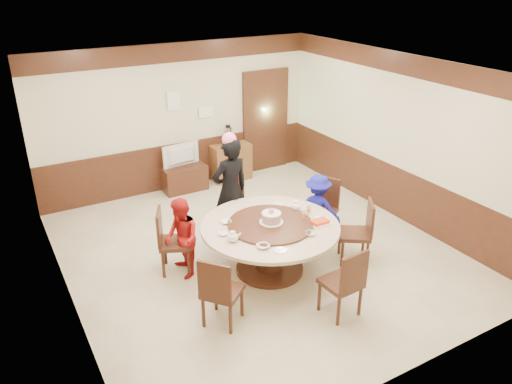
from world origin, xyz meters
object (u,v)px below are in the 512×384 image
shrimp_platter (320,222)px  person_red (182,239)px  television (183,156)px  tv_stand (184,178)px  person_standing (230,190)px  birthday_cake (271,217)px  person_blue (317,209)px  banquet_table (270,238)px  thermos (228,136)px  side_cabinet (231,162)px

shrimp_platter → person_red: bearing=153.8°
person_red → television: 3.00m
tv_stand → person_standing: bearing=-92.1°
person_standing → birthday_cake: bearing=88.2°
person_blue → birthday_cake: person_blue is taller
person_red → person_blue: bearing=91.3°
birthday_cake → television: bearing=89.9°
person_standing → birthday_cake: person_standing is taller
person_standing → shrimp_platter: person_standing is taller
person_red → television: bearing=162.5°
birthday_cake → television: (0.01, 3.28, -0.14)m
person_standing → person_blue: size_ratio=1.50×
banquet_table → thermos: size_ratio=5.14×
person_standing → person_red: bearing=23.1°
person_red → television: size_ratio=1.53×
person_blue → television: size_ratio=1.48×
banquet_table → television: (0.03, 3.29, 0.19)m
banquet_table → person_red: bearing=154.7°
person_red → tv_stand: (1.16, 2.76, -0.34)m
person_red → person_blue: size_ratio=1.03×
person_blue → television: bearing=-19.2°
tv_stand → television: size_ratio=1.11×
person_standing → tv_stand: size_ratio=2.01×
tv_stand → birthday_cake: bearing=-90.1°
banquet_table → birthday_cake: bearing=28.9°
side_cabinet → thermos: (-0.05, 0.00, 0.56)m
birthday_cake → shrimp_platter: (0.59, -0.34, -0.08)m
shrimp_platter → side_cabinet: size_ratio=0.38×
birthday_cake → side_cabinet: birthday_cake is taller
person_red → side_cabinet: person_red is taller
person_red → side_cabinet: (2.21, 2.79, -0.21)m
person_standing → tv_stand: bearing=-97.8°
person_standing → side_cabinet: size_ratio=2.14×
banquet_table → television: 3.30m
banquet_table → tv_stand: (0.03, 3.29, -0.28)m
shrimp_platter → tv_stand: 3.70m
side_cabinet → tv_stand: bearing=-178.4°
person_standing → thermos: 2.46m
birthday_cake → tv_stand: size_ratio=0.40×
person_standing → television: bearing=-97.8°
banquet_table → person_blue: person_blue is taller
banquet_table → thermos: thermos is taller
person_standing → shrimp_platter: 1.59m
side_cabinet → thermos: size_ratio=2.11×
tv_stand → shrimp_platter: bearing=-80.8°
birthday_cake → thermos: 3.46m
person_blue → television: 3.11m
person_blue → television: person_blue is taller
television → side_cabinet: size_ratio=0.96×
birthday_cake → shrimp_platter: bearing=-29.7°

